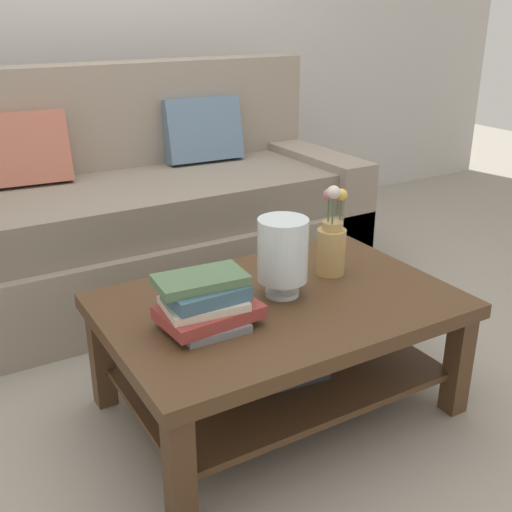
{
  "coord_description": "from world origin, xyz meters",
  "views": [
    {
      "loc": [
        -1.01,
        -1.95,
        1.32
      ],
      "look_at": [
        -0.01,
        -0.26,
        0.52
      ],
      "focal_mm": 43.48,
      "sensor_mm": 36.0,
      "label": 1
    }
  ],
  "objects": [
    {
      "name": "ground_plane",
      "position": [
        0.0,
        0.0,
        0.0
      ],
      "size": [
        10.0,
        10.0,
        0.0
      ],
      "primitive_type": "plane",
      "color": "gray"
    },
    {
      "name": "couch",
      "position": [
        -0.05,
        0.8,
        0.36
      ],
      "size": [
        2.1,
        0.9,
        1.06
      ],
      "color": "gray",
      "rests_on": "ground"
    },
    {
      "name": "coffee_table",
      "position": [
        -0.01,
        -0.41,
        0.3
      ],
      "size": [
        1.14,
        0.77,
        0.42
      ],
      "color": "#4C331E",
      "rests_on": "ground"
    },
    {
      "name": "book_stack_main",
      "position": [
        -0.3,
        -0.45,
        0.5
      ],
      "size": [
        0.31,
        0.22,
        0.16
      ],
      "color": "slate",
      "rests_on": "coffee_table"
    },
    {
      "name": "glass_hurricane_vase",
      "position": [
        0.01,
        -0.39,
        0.57
      ],
      "size": [
        0.17,
        0.17,
        0.27
      ],
      "color": "silver",
      "rests_on": "coffee_table"
    },
    {
      "name": "flower_pitcher",
      "position": [
        0.26,
        -0.33,
        0.54
      ],
      "size": [
        0.11,
        0.1,
        0.33
      ],
      "color": "tan",
      "rests_on": "coffee_table"
    }
  ]
}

